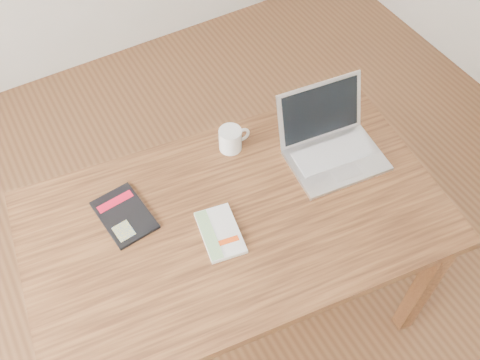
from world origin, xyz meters
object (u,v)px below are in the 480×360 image
desk (236,230)px  white_guidebook (220,233)px  black_guidebook (124,215)px  coffee_mug (231,139)px  laptop (331,142)px

desk → white_guidebook: bearing=-149.8°
black_guidebook → white_guidebook: bearing=-48.1°
white_guidebook → coffee_mug: (0.21, 0.31, 0.04)m
white_guidebook → coffee_mug: coffee_mug is taller
black_guidebook → desk: bearing=-36.2°
desk → white_guidebook: 0.13m
coffee_mug → white_guidebook: bearing=-122.2°
desk → white_guidebook: size_ratio=6.92×
laptop → coffee_mug: (-0.30, 0.19, -0.00)m
white_guidebook → laptop: bearing=22.2°
white_guidebook → black_guidebook: white_guidebook is taller
desk → laptop: size_ratio=4.09×
black_guidebook → laptop: bearing=-14.3°
white_guidebook → laptop: (0.51, 0.11, 0.04)m
black_guidebook → coffee_mug: coffee_mug is taller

